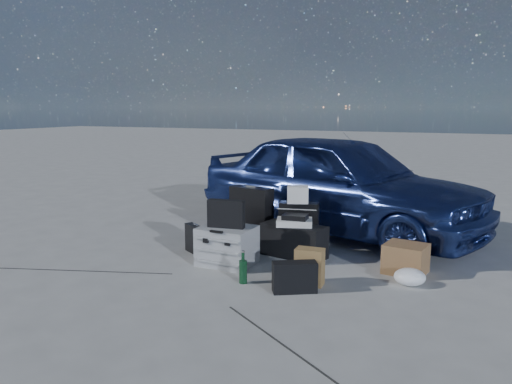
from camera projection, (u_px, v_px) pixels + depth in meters
ground at (242, 276)px, 4.91m from camera, size 60.00×60.00×0.00m
car at (338, 183)px, 6.55m from camera, size 4.17×2.68×1.32m
pelican_case at (227, 246)px, 5.26m from camera, size 0.56×0.47×0.40m
laptop_bag at (226, 214)px, 5.18m from camera, size 0.40×0.15×0.29m
briefcase at (197, 240)px, 5.63m from camera, size 0.40×0.30×0.32m
suitcase_left at (251, 215)px, 6.04m from camera, size 0.56×0.30×0.69m
suitcase_right at (299, 225)px, 5.83m from camera, size 0.48×0.25×0.55m
white_carton at (298, 194)px, 5.76m from camera, size 0.29×0.26×0.19m
duffel_bag at (294, 241)px, 5.53m from camera, size 0.77×0.45×0.36m
flat_box_white at (294, 222)px, 5.48m from camera, size 0.46×0.39×0.07m
flat_box_black at (295, 217)px, 5.46m from camera, size 0.28×0.21×0.06m
kraft_bag at (310, 267)px, 4.65m from camera, size 0.27×0.17×0.35m
cardboard_box at (406, 259)px, 4.98m from camera, size 0.45×0.41×0.30m
plastic_bag at (410, 277)px, 4.64m from camera, size 0.34×0.31×0.16m
messenger_bag at (295, 277)px, 4.47m from camera, size 0.42×0.32×0.28m
green_bottle at (243, 268)px, 4.69m from camera, size 0.08×0.08×0.30m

